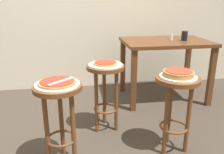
{
  "coord_description": "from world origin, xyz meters",
  "views": [
    {
      "loc": [
        0.03,
        -1.79,
        1.26
      ],
      "look_at": [
        0.34,
        0.18,
        0.6
      ],
      "focal_mm": 38.07,
      "sensor_mm": 36.0,
      "label": 1
    }
  ],
  "objects_px": {
    "stool_middle": "(176,98)",
    "dining_table": "(165,50)",
    "pizza_foreground": "(57,82)",
    "cup_near_edge": "(184,36)",
    "serving_plate_middle": "(178,77)",
    "condiment_shaker": "(171,37)",
    "stool_leftside": "(106,83)",
    "stool_foreground": "(59,108)",
    "serving_plate_leftside": "(105,65)",
    "pizza_leftside": "(105,63)",
    "serving_plate_foreground": "(57,84)",
    "pizza_middle": "(179,73)",
    "pizza_server_knife": "(61,81)"
  },
  "relations": [
    {
      "from": "pizza_server_knife",
      "to": "cup_near_edge",
      "type": "bearing_deg",
      "value": -3.44
    },
    {
      "from": "serving_plate_middle",
      "to": "stool_leftside",
      "type": "relative_size",
      "value": 0.45
    },
    {
      "from": "pizza_foreground",
      "to": "cup_near_edge",
      "type": "xyz_separation_m",
      "value": [
        1.47,
        1.09,
        0.14
      ]
    },
    {
      "from": "serving_plate_foreground",
      "to": "pizza_leftside",
      "type": "distance_m",
      "value": 0.63
    },
    {
      "from": "pizza_middle",
      "to": "pizza_leftside",
      "type": "distance_m",
      "value": 0.69
    },
    {
      "from": "condiment_shaker",
      "to": "pizza_server_knife",
      "type": "relative_size",
      "value": 0.34
    },
    {
      "from": "serving_plate_middle",
      "to": "stool_leftside",
      "type": "bearing_deg",
      "value": 140.02
    },
    {
      "from": "pizza_server_knife",
      "to": "serving_plate_leftside",
      "type": "bearing_deg",
      "value": 11.39
    },
    {
      "from": "dining_table",
      "to": "serving_plate_middle",
      "type": "bearing_deg",
      "value": -105.9
    },
    {
      "from": "pizza_foreground",
      "to": "pizza_leftside",
      "type": "distance_m",
      "value": 0.63
    },
    {
      "from": "pizza_leftside",
      "to": "condiment_shaker",
      "type": "bearing_deg",
      "value": 36.31
    },
    {
      "from": "pizza_foreground",
      "to": "serving_plate_leftside",
      "type": "bearing_deg",
      "value": 49.14
    },
    {
      "from": "pizza_foreground",
      "to": "stool_middle",
      "type": "distance_m",
      "value": 0.96
    },
    {
      "from": "stool_leftside",
      "to": "serving_plate_leftside",
      "type": "bearing_deg",
      "value": 45.0
    },
    {
      "from": "stool_foreground",
      "to": "stool_middle",
      "type": "xyz_separation_m",
      "value": [
        0.94,
        0.03,
        0.0
      ]
    },
    {
      "from": "stool_leftside",
      "to": "condiment_shaker",
      "type": "distance_m",
      "value": 1.18
    },
    {
      "from": "pizza_leftside",
      "to": "dining_table",
      "type": "height_order",
      "value": "dining_table"
    },
    {
      "from": "serving_plate_foreground",
      "to": "serving_plate_middle",
      "type": "bearing_deg",
      "value": 2.1
    },
    {
      "from": "pizza_middle",
      "to": "pizza_server_knife",
      "type": "distance_m",
      "value": 0.91
    },
    {
      "from": "pizza_middle",
      "to": "dining_table",
      "type": "distance_m",
      "value": 1.15
    },
    {
      "from": "serving_plate_middle",
      "to": "cup_near_edge",
      "type": "relative_size",
      "value": 2.55
    },
    {
      "from": "stool_middle",
      "to": "cup_near_edge",
      "type": "distance_m",
      "value": 1.22
    },
    {
      "from": "serving_plate_middle",
      "to": "pizza_leftside",
      "type": "distance_m",
      "value": 0.69
    },
    {
      "from": "serving_plate_foreground",
      "to": "stool_leftside",
      "type": "height_order",
      "value": "serving_plate_foreground"
    },
    {
      "from": "stool_foreground",
      "to": "dining_table",
      "type": "relative_size",
      "value": 0.63
    },
    {
      "from": "stool_middle",
      "to": "dining_table",
      "type": "distance_m",
      "value": 1.16
    },
    {
      "from": "stool_middle",
      "to": "serving_plate_middle",
      "type": "xyz_separation_m",
      "value": [
        0.0,
        0.0,
        0.19
      ]
    },
    {
      "from": "stool_middle",
      "to": "pizza_leftside",
      "type": "bearing_deg",
      "value": 140.02
    },
    {
      "from": "dining_table",
      "to": "condiment_shaker",
      "type": "xyz_separation_m",
      "value": [
        0.07,
        0.0,
        0.15
      ]
    },
    {
      "from": "pizza_foreground",
      "to": "serving_plate_middle",
      "type": "height_order",
      "value": "pizza_foreground"
    },
    {
      "from": "stool_foreground",
      "to": "condiment_shaker",
      "type": "height_order",
      "value": "condiment_shaker"
    },
    {
      "from": "pizza_middle",
      "to": "serving_plate_foreground",
      "type": "bearing_deg",
      "value": -177.9
    },
    {
      "from": "serving_plate_foreground",
      "to": "dining_table",
      "type": "distance_m",
      "value": 1.7
    },
    {
      "from": "stool_leftside",
      "to": "cup_near_edge",
      "type": "height_order",
      "value": "cup_near_edge"
    },
    {
      "from": "stool_foreground",
      "to": "condiment_shaker",
      "type": "xyz_separation_m",
      "value": [
        1.32,
        1.15,
        0.32
      ]
    },
    {
      "from": "stool_foreground",
      "to": "stool_middle",
      "type": "distance_m",
      "value": 0.94
    },
    {
      "from": "pizza_leftside",
      "to": "cup_near_edge",
      "type": "xyz_separation_m",
      "value": [
        1.05,
        0.61,
        0.14
      ]
    },
    {
      "from": "stool_foreground",
      "to": "serving_plate_foreground",
      "type": "xyz_separation_m",
      "value": [
        0.0,
        -0.0,
        0.19
      ]
    },
    {
      "from": "pizza_middle",
      "to": "stool_leftside",
      "type": "bearing_deg",
      "value": 140.02
    },
    {
      "from": "pizza_leftside",
      "to": "condiment_shaker",
      "type": "distance_m",
      "value": 1.14
    },
    {
      "from": "pizza_leftside",
      "to": "pizza_server_knife",
      "type": "relative_size",
      "value": 1.03
    },
    {
      "from": "stool_leftside",
      "to": "pizza_server_knife",
      "type": "height_order",
      "value": "pizza_server_knife"
    },
    {
      "from": "pizza_foreground",
      "to": "dining_table",
      "type": "distance_m",
      "value": 1.7
    },
    {
      "from": "stool_leftside",
      "to": "cup_near_edge",
      "type": "relative_size",
      "value": 5.73
    },
    {
      "from": "stool_middle",
      "to": "serving_plate_leftside",
      "type": "xyz_separation_m",
      "value": [
        -0.53,
        0.44,
        0.19
      ]
    },
    {
      "from": "pizza_foreground",
      "to": "cup_near_edge",
      "type": "height_order",
      "value": "cup_near_edge"
    },
    {
      "from": "pizza_leftside",
      "to": "cup_near_edge",
      "type": "bearing_deg",
      "value": 30.01
    },
    {
      "from": "pizza_leftside",
      "to": "stool_leftside",
      "type": "bearing_deg",
      "value": -90.0
    },
    {
      "from": "serving_plate_middle",
      "to": "serving_plate_leftside",
      "type": "relative_size",
      "value": 0.92
    },
    {
      "from": "pizza_foreground",
      "to": "cup_near_edge",
      "type": "distance_m",
      "value": 1.83
    }
  ]
}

